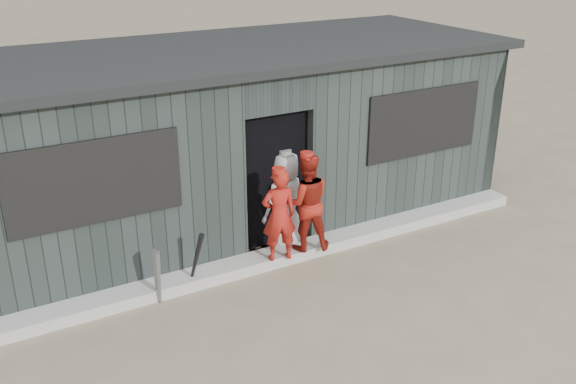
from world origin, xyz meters
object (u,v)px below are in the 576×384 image
bat_left (156,275)px  dugout (232,136)px  player_red_right (306,202)px  player_red_left (279,215)px  bat_right (196,260)px  bat_mid (159,278)px  player_grey_back (285,201)px

bat_left → dugout: size_ratio=0.09×
player_red_right → player_red_left: bearing=30.7°
dugout → bat_right: bearing=-127.0°
player_red_left → dugout: bearing=-85.1°
bat_left → bat_mid: bearing=-91.0°
bat_mid → player_red_left: player_red_left is taller
bat_mid → dugout: (1.90, 1.95, 0.91)m
bat_right → player_grey_back: player_grey_back is taller
bat_mid → player_grey_back: bearing=15.9°
bat_left → dugout: (1.89, 1.84, 0.92)m
player_red_left → bat_right: bearing=10.2°
player_grey_back → dugout: bearing=-97.1°
player_red_right → dugout: 1.84m
player_red_left → player_grey_back: player_grey_back is taller
bat_mid → bat_right: bearing=13.4°
bat_left → player_grey_back: bearing=13.1°
player_red_right → dugout: bearing=-62.6°
bat_left → player_red_left: 1.73m
bat_mid → bat_right: size_ratio=0.88×
player_red_left → player_red_right: bearing=-157.3°
bat_mid → dugout: 2.87m
player_grey_back → dugout: 1.49m
player_red_left → player_red_right: 0.47m
bat_right → dugout: bearing=53.0°
bat_left → player_grey_back: size_ratio=0.51×
player_red_left → dugout: dugout is taller
bat_left → bat_right: size_ratio=0.83×
player_red_right → dugout: (-0.24, 1.77, 0.46)m
bat_left → bat_right: bearing=1.9°
bat_mid → dugout: size_ratio=0.09×
player_red_right → player_grey_back: player_red_right is taller
player_red_right → player_grey_back: size_ratio=0.95×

